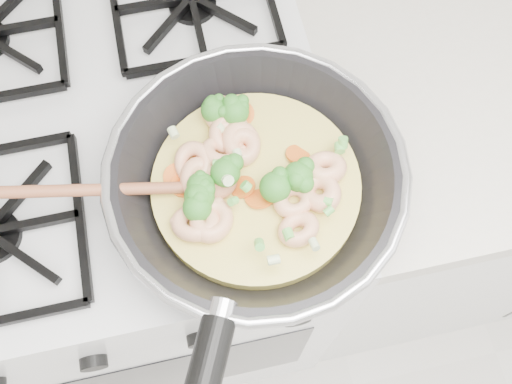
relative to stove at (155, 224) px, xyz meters
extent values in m
cube|color=white|center=(0.00, 0.00, -0.01)|extent=(0.60, 0.60, 0.90)
cube|color=black|center=(0.00, -0.30, -0.01)|extent=(0.48, 0.00, 0.40)
cube|color=black|center=(0.00, 0.00, 0.45)|extent=(0.56, 0.56, 0.02)
torus|color=silver|center=(0.17, -0.17, 0.53)|extent=(0.35, 0.35, 0.01)
cylinder|color=#E1D261|center=(0.17, -0.17, 0.49)|extent=(0.25, 0.25, 0.02)
ellipsoid|color=#9A5638|center=(0.12, -0.17, 0.51)|extent=(0.06, 0.05, 0.02)
cylinder|color=#9A5638|center=(-0.03, -0.15, 0.53)|extent=(0.29, 0.04, 0.07)
torus|color=#EAB48A|center=(0.26, -0.18, 0.51)|extent=(0.05, 0.06, 0.03)
torus|color=#EAB48A|center=(0.14, -0.13, 0.51)|extent=(0.06, 0.06, 0.03)
torus|color=#EAB48A|center=(0.17, -0.12, 0.51)|extent=(0.06, 0.06, 0.03)
torus|color=#EAB48A|center=(0.16, -0.10, 0.51)|extent=(0.08, 0.08, 0.03)
torus|color=#EAB48A|center=(0.24, -0.20, 0.51)|extent=(0.07, 0.07, 0.03)
torus|color=#EAB48A|center=(0.21, -0.24, 0.51)|extent=(0.06, 0.07, 0.03)
torus|color=#EAB48A|center=(0.11, -0.14, 0.51)|extent=(0.06, 0.06, 0.03)
torus|color=#EAB48A|center=(0.11, -0.16, 0.51)|extent=(0.07, 0.06, 0.03)
torus|color=#EAB48A|center=(0.17, -0.13, 0.51)|extent=(0.06, 0.06, 0.03)
torus|color=#EAB48A|center=(0.15, -0.08, 0.51)|extent=(0.07, 0.07, 0.03)
torus|color=#EAB48A|center=(0.11, -0.21, 0.51)|extent=(0.08, 0.08, 0.02)
torus|color=#EAB48A|center=(0.21, -0.21, 0.51)|extent=(0.07, 0.07, 0.02)
torus|color=#EAB48A|center=(0.10, -0.21, 0.51)|extent=(0.07, 0.07, 0.03)
ellipsoid|color=#3C892C|center=(0.19, -0.19, 0.52)|extent=(0.05, 0.05, 0.04)
ellipsoid|color=#3C892C|center=(0.22, -0.18, 0.52)|extent=(0.05, 0.05, 0.04)
ellipsoid|color=#3C892C|center=(0.10, -0.20, 0.52)|extent=(0.04, 0.04, 0.03)
ellipsoid|color=#3C892C|center=(0.14, -0.16, 0.52)|extent=(0.05, 0.05, 0.03)
ellipsoid|color=#3C892C|center=(0.14, -0.08, 0.52)|extent=(0.04, 0.04, 0.03)
ellipsoid|color=#3C892C|center=(0.17, -0.08, 0.52)|extent=(0.05, 0.05, 0.03)
ellipsoid|color=#3C892C|center=(0.11, -0.18, 0.52)|extent=(0.05, 0.05, 0.03)
ellipsoid|color=#3C892C|center=(0.11, -0.17, 0.52)|extent=(0.04, 0.04, 0.03)
cylinder|color=orange|center=(0.16, -0.17, 0.50)|extent=(0.04, 0.04, 0.01)
cylinder|color=orange|center=(0.09, -0.16, 0.50)|extent=(0.04, 0.04, 0.01)
cylinder|color=orange|center=(0.21, -0.18, 0.50)|extent=(0.04, 0.04, 0.01)
cylinder|color=orange|center=(0.17, -0.12, 0.50)|extent=(0.04, 0.04, 0.01)
cylinder|color=orange|center=(0.09, -0.15, 0.50)|extent=(0.05, 0.05, 0.01)
cylinder|color=orange|center=(0.18, -0.08, 0.50)|extent=(0.04, 0.04, 0.01)
cylinder|color=orange|center=(0.23, -0.15, 0.50)|extent=(0.04, 0.04, 0.01)
cylinder|color=orange|center=(0.17, -0.19, 0.50)|extent=(0.04, 0.04, 0.01)
cylinder|color=orange|center=(0.12, -0.21, 0.50)|extent=(0.05, 0.05, 0.01)
cylinder|color=orange|center=(0.12, -0.13, 0.50)|extent=(0.04, 0.04, 0.00)
cylinder|color=#64C04C|center=(0.16, -0.26, 0.52)|extent=(0.01, 0.01, 0.01)
cylinder|color=#64C04C|center=(0.25, -0.22, 0.52)|extent=(0.01, 0.01, 0.01)
cylinder|color=#64C04C|center=(0.13, -0.15, 0.52)|extent=(0.01, 0.01, 0.01)
cylinder|color=beige|center=(0.16, -0.14, 0.52)|extent=(0.01, 0.01, 0.01)
cylinder|color=beige|center=(0.15, -0.10, 0.51)|extent=(0.01, 0.01, 0.01)
cylinder|color=beige|center=(0.09, -0.10, 0.53)|extent=(0.01, 0.01, 0.01)
cylinder|color=#64C04C|center=(0.14, -0.20, 0.52)|extent=(0.01, 0.01, 0.01)
cylinder|color=beige|center=(0.14, -0.17, 0.53)|extent=(0.01, 0.01, 0.01)
cylinder|color=beige|center=(0.22, -0.27, 0.52)|extent=(0.01, 0.01, 0.01)
cylinder|color=#64C04C|center=(0.19, -0.25, 0.52)|extent=(0.01, 0.01, 0.01)
cylinder|color=#64C04C|center=(0.28, -0.16, 0.52)|extent=(0.01, 0.01, 0.01)
cylinder|color=beige|center=(0.17, -0.27, 0.52)|extent=(0.01, 0.01, 0.01)
cylinder|color=#64C04C|center=(0.16, -0.18, 0.52)|extent=(0.01, 0.01, 0.01)
cylinder|color=#64C04C|center=(0.24, -0.23, 0.52)|extent=(0.01, 0.01, 0.01)
cylinder|color=#64C04C|center=(0.28, -0.15, 0.52)|extent=(0.01, 0.01, 0.01)
camera|label=1|loc=(0.11, -0.44, 1.12)|focal=40.97mm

